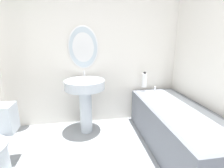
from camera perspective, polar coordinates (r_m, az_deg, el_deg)
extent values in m
cube|color=silver|center=(2.56, -6.65, 12.36)|extent=(2.80, 0.06, 2.40)
ellipsoid|color=silver|center=(2.51, -10.08, 12.53)|extent=(0.45, 0.02, 0.63)
ellipsoid|color=silver|center=(2.50, -10.08, 12.53)|extent=(0.41, 0.01, 0.59)
cylinder|color=silver|center=(2.41, -9.17, -9.23)|extent=(0.18, 0.18, 0.66)
cylinder|color=silver|center=(2.28, -9.59, -0.18)|extent=(0.56, 0.56, 0.12)
cylinder|color=silver|center=(2.40, -9.70, 3.36)|extent=(0.02, 0.02, 0.10)
cube|color=slate|center=(2.25, 21.91, -14.23)|extent=(0.70, 1.64, 0.52)
cube|color=silver|center=(2.14, 22.54, -8.62)|extent=(0.60, 1.54, 0.04)
cylinder|color=silver|center=(2.72, 14.86, -1.68)|extent=(0.04, 0.04, 0.08)
cylinder|color=white|center=(2.63, 11.29, 1.34)|extent=(0.08, 0.08, 0.22)
cylinder|color=black|center=(2.61, 11.42, 3.91)|extent=(0.04, 0.04, 0.02)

